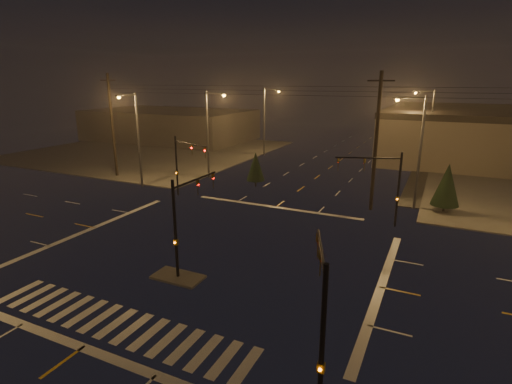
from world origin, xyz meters
TOP-DOWN VIEW (x-y plane):
  - ground at (0.00, 0.00)m, footprint 140.00×140.00m
  - sidewalk_nw at (-30.00, 30.00)m, footprint 36.00×36.00m
  - median_island at (0.00, -4.00)m, footprint 3.00×1.60m
  - crosswalk at (0.00, -9.00)m, footprint 15.00×2.60m
  - stop_bar_near at (0.00, -11.00)m, footprint 16.00×0.50m
  - stop_bar_far at (0.00, 11.00)m, footprint 16.00×0.50m
  - commercial_block at (-35.00, 42.00)m, footprint 30.00×18.00m
  - signal_mast_median at (0.00, -3.07)m, footprint 0.25×4.59m
  - signal_mast_ne at (9.50, 10.14)m, footprint 4.84×1.86m
  - signal_mast_nw at (-9.50, 10.14)m, footprint 4.84×1.86m
  - signal_mast_se at (10.23, -9.75)m, footprint 1.55×3.87m
  - streetlight_1 at (-11.18, 18.00)m, footprint 2.77×0.32m
  - streetlight_2 at (-11.18, 34.00)m, footprint 2.77×0.32m
  - streetlight_3 at (11.18, 16.00)m, footprint 2.77×0.32m
  - streetlight_4 at (11.18, 36.00)m, footprint 2.77×0.32m
  - streetlight_5 at (-16.00, 11.18)m, footprint 0.32×2.77m
  - utility_pole_0 at (-22.00, 14.00)m, footprint 2.20×0.32m
  - utility_pole_1 at (8.00, 14.00)m, footprint 2.20×0.32m
  - conifer_0 at (13.94, 15.94)m, footprint 2.36×2.36m
  - conifer_3 at (-4.81, 16.87)m, footprint 1.99×1.99m

SIDE VIEW (x-z plane):
  - ground at x=0.00m, z-range 0.00..0.00m
  - crosswalk at x=0.00m, z-range 0.00..0.01m
  - stop_bar_near at x=0.00m, z-range 0.00..0.01m
  - stop_bar_far at x=0.00m, z-range 0.00..0.01m
  - sidewalk_nw at x=-30.00m, z-range 0.00..0.12m
  - median_island at x=0.00m, z-range 0.00..0.15m
  - conifer_3 at x=-4.81m, z-range 0.35..4.16m
  - conifer_0 at x=13.94m, z-range 0.35..4.74m
  - commercial_block at x=-35.00m, z-range 0.00..5.60m
  - signal_mast_se at x=10.23m, z-range 0.71..6.71m
  - signal_mast_median at x=0.00m, z-range 0.75..6.75m
  - signal_mast_ne at x=9.50m, z-range 0.79..6.79m
  - signal_mast_nw at x=-9.50m, z-range 0.79..6.79m
  - streetlight_1 at x=-11.18m, z-range 0.80..10.80m
  - streetlight_2 at x=-11.18m, z-range 0.80..10.80m
  - streetlight_3 at x=11.18m, z-range 0.80..10.80m
  - streetlight_4 at x=11.18m, z-range 0.80..10.80m
  - streetlight_5 at x=-16.00m, z-range 0.80..10.80m
  - utility_pole_0 at x=-22.00m, z-range 0.13..12.13m
  - utility_pole_1 at x=8.00m, z-range 0.13..12.13m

